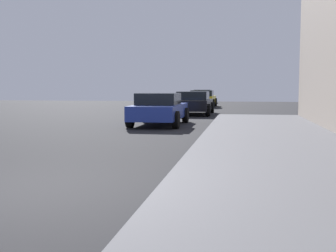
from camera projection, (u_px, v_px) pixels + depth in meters
The scene contains 6 objects.
ground_plane at pixel (14, 194), 5.88m from camera, with size 80.00×80.00×0.00m, color #232326.
sidewalk at pixel (313, 203), 5.19m from camera, with size 4.00×32.00×0.15m, color #5B5B60.
car_blue at pixel (159, 109), 16.68m from camera, with size 1.94×4.16×1.27m.
car_black at pixel (194, 103), 23.28m from camera, with size 2.04×4.46×1.27m.
car_yellow at pixel (202, 98), 32.36m from camera, with size 2.04×4.48×1.27m.
car_white at pixel (203, 96), 41.21m from camera, with size 2.01×4.09×1.27m.
Camera 1 is at (3.11, -5.32, 1.49)m, focal length 45.10 mm.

